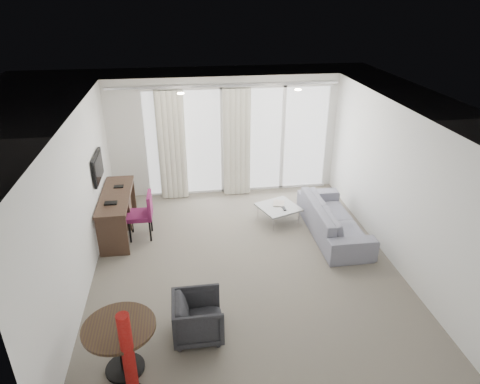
{
  "coord_description": "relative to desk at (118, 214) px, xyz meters",
  "views": [
    {
      "loc": [
        -0.93,
        -5.91,
        4.27
      ],
      "look_at": [
        0.0,
        0.6,
        1.1
      ],
      "focal_mm": 32.0,
      "sensor_mm": 36.0,
      "label": 1
    }
  ],
  "objects": [
    {
      "name": "terrace_slab",
      "position": [
        2.51,
        3.08,
        -0.46
      ],
      "size": [
        5.6,
        3.0,
        0.12
      ],
      "primitive_type": "cube",
      "color": "#4D4D50",
      "rests_on": "ground"
    },
    {
      "name": "sofa",
      "position": [
        4.03,
        -0.61,
        -0.09
      ],
      "size": [
        0.85,
        2.16,
        0.63
      ],
      "primitive_type": "imported",
      "rotation": [
        0.0,
        0.0,
        1.57
      ],
      "color": "slate",
      "rests_on": "floor"
    },
    {
      "name": "rattan_chair_b",
      "position": [
        4.0,
        2.98,
        -0.0
      ],
      "size": [
        0.66,
        0.66,
        0.8
      ],
      "primitive_type": null,
      "rotation": [
        0.0,
        0.0,
        0.25
      ],
      "color": "brown",
      "rests_on": "terrace_slab"
    },
    {
      "name": "window_panel",
      "position": [
        2.51,
        1.56,
        0.8
      ],
      "size": [
        4.0,
        0.02,
        2.38
      ],
      "primitive_type": null,
      "color": "white",
      "rests_on": "ground"
    },
    {
      "name": "magazine",
      "position": [
        3.14,
        0.13,
        -0.04
      ],
      "size": [
        0.32,
        0.37,
        0.02
      ],
      "primitive_type": null,
      "rotation": [
        0.0,
        0.0,
        -0.26
      ],
      "color": "gray",
      "rests_on": "coffee_table"
    },
    {
      "name": "coffee_table",
      "position": [
        3.1,
        0.01,
        -0.24
      ],
      "size": [
        0.93,
        0.93,
        0.32
      ],
      "primitive_type": null,
      "rotation": [
        0.0,
        0.0,
        0.36
      ],
      "color": "gray",
      "rests_on": "floor"
    },
    {
      "name": "remote",
      "position": [
        3.19,
        -0.11,
        -0.04
      ],
      "size": [
        0.06,
        0.16,
        0.02
      ],
      "primitive_type": null,
      "rotation": [
        0.0,
        0.0,
        0.05
      ],
      "color": "black",
      "rests_on": "coffee_table"
    },
    {
      "name": "wall_left",
      "position": [
        -0.29,
        -1.42,
        0.9
      ],
      "size": [
        0.0,
        6.0,
        2.6
      ],
      "primitive_type": "cube",
      "color": "silver",
      "rests_on": "ground"
    },
    {
      "name": "curtain_track",
      "position": [
        2.21,
        1.4,
        2.05
      ],
      "size": [
        4.8,
        0.04,
        0.04
      ],
      "primitive_type": null,
      "color": "#B2B2B7",
      "rests_on": "ceiling"
    },
    {
      "name": "tub_armchair",
      "position": [
        1.35,
        -2.91,
        -0.1
      ],
      "size": [
        0.67,
        0.65,
        0.61
      ],
      "primitive_type": "imported",
      "rotation": [
        0.0,
        0.0,
        1.58
      ],
      "color": "#242428",
      "rests_on": "floor"
    },
    {
      "name": "red_lamp",
      "position": [
        0.55,
        -3.71,
        0.17
      ],
      "size": [
        0.29,
        0.29,
        1.15
      ],
      "primitive_type": "cylinder",
      "rotation": [
        0.0,
        0.0,
        0.28
      ],
      "color": "maroon",
      "rests_on": "floor"
    },
    {
      "name": "round_table",
      "position": [
        0.42,
        -3.36,
        -0.06
      ],
      "size": [
        1.12,
        1.12,
        0.69
      ],
      "primitive_type": null,
      "rotation": [
        0.0,
        0.0,
        -0.36
      ],
      "color": "#2F2013",
      "rests_on": "floor"
    },
    {
      "name": "desk",
      "position": [
        0.0,
        0.0,
        0.0
      ],
      "size": [
        0.54,
        1.72,
        0.81
      ],
      "primitive_type": null,
      "color": "#38261B",
      "rests_on": "floor"
    },
    {
      "name": "floor",
      "position": [
        2.21,
        -1.42,
        -0.4
      ],
      "size": [
        5.0,
        6.0,
        0.0
      ],
      "primitive_type": "cube",
      "color": "#666054",
      "rests_on": "ground"
    },
    {
      "name": "desk_chair",
      "position": [
        0.42,
        -0.22,
        0.04
      ],
      "size": [
        0.49,
        0.46,
        0.89
      ],
      "primitive_type": null,
      "rotation": [
        0.0,
        0.0,
        -0.02
      ],
      "color": "#6D1A47",
      "rests_on": "floor"
    },
    {
      "name": "downlight_b",
      "position": [
        3.41,
        0.18,
        2.19
      ],
      "size": [
        0.12,
        0.12,
        0.02
      ],
      "primitive_type": "cylinder",
      "color": "#FFE0B2",
      "rests_on": "ceiling"
    },
    {
      "name": "menu_card",
      "position": [
        0.48,
        -3.44,
        0.32
      ],
      "size": [
        0.11,
        0.04,
        0.2
      ],
      "primitive_type": null,
      "rotation": [
        0.0,
        0.0,
        0.17
      ],
      "color": "white",
      "rests_on": "round_table"
    },
    {
      "name": "window_frame",
      "position": [
        2.51,
        1.55,
        0.8
      ],
      "size": [
        4.1,
        0.06,
        2.44
      ],
      "primitive_type": null,
      "color": "white",
      "rests_on": "ground"
    },
    {
      "name": "tv",
      "position": [
        -0.24,
        0.03,
        0.95
      ],
      "size": [
        0.05,
        0.8,
        0.5
      ],
      "primitive_type": null,
      "color": "black",
      "rests_on": "wall_left"
    },
    {
      "name": "balustrade",
      "position": [
        2.51,
        4.53,
        0.1
      ],
      "size": [
        5.5,
        0.06,
        1.05
      ],
      "primitive_type": null,
      "color": "#B2B2B7",
      "rests_on": "terrace_slab"
    },
    {
      "name": "rattan_table",
      "position": [
        3.34,
        2.21,
        -0.17
      ],
      "size": [
        0.62,
        0.62,
        0.47
      ],
      "primitive_type": null,
      "rotation": [
        0.0,
        0.0,
        0.41
      ],
      "color": "brown",
      "rests_on": "terrace_slab"
    },
    {
      "name": "downlight_a",
      "position": [
        1.31,
        0.18,
        2.19
      ],
      "size": [
        0.12,
        0.12,
        0.02
      ],
      "primitive_type": "cylinder",
      "color": "#FFE0B2",
      "rests_on": "ceiling"
    },
    {
      "name": "ceiling",
      "position": [
        2.21,
        -1.42,
        2.2
      ],
      "size": [
        5.0,
        6.0,
        0.0
      ],
      "primitive_type": "cube",
      "color": "white",
      "rests_on": "ground"
    },
    {
      "name": "curtain_right",
      "position": [
        2.46,
        1.4,
        0.8
      ],
      "size": [
        0.6,
        0.2,
        2.38
      ],
      "primitive_type": null,
      "color": "beige",
      "rests_on": "ground"
    },
    {
      "name": "wall_front",
      "position": [
        2.21,
        -4.42,
        0.9
      ],
      "size": [
        5.0,
        0.0,
        2.6
      ],
      "primitive_type": "cube",
      "color": "silver",
      "rests_on": "ground"
    },
    {
      "name": "rattan_chair_a",
      "position": [
        2.81,
        3.13,
        -0.01
      ],
      "size": [
        0.64,
        0.64,
        0.79
      ],
      "primitive_type": null,
      "rotation": [
        0.0,
        0.0,
        0.2
      ],
      "color": "brown",
      "rests_on": "terrace_slab"
    },
    {
      "name": "curtain_left",
      "position": [
        1.06,
        1.4,
        0.8
      ],
      "size": [
        0.6,
        0.2,
        2.38
      ],
      "primitive_type": null,
      "color": "beige",
      "rests_on": "ground"
    },
    {
      "name": "wall_right",
      "position": [
        4.71,
        -1.42,
        0.9
      ],
      "size": [
        0.0,
        6.0,
        2.6
      ],
      "primitive_type": "cube",
      "color": "silver",
      "rests_on": "ground"
    }
  ]
}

